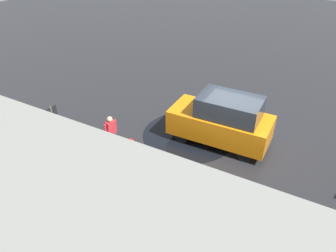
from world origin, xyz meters
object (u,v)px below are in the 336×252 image
Objects in this scene: moving_hatchback at (222,120)px; fire_hydrant at (131,148)px; pedestrian at (111,128)px; sign_post at (55,128)px.

fire_hydrant is (2.58, 2.53, -0.63)m from moving_hatchback.
pedestrian is 2.28m from sign_post.
moving_hatchback reaches higher than fire_hydrant.
sign_post is (0.80, 1.94, 0.90)m from pedestrian.
pedestrian is at bearing -112.34° from sign_post.
fire_hydrant is 2.80m from sign_post.
fire_hydrant is at bearing 163.57° from pedestrian.
pedestrian is (3.77, 2.18, -0.34)m from moving_hatchback.
pedestrian reaches higher than fire_hydrant.
moving_hatchback is 1.64× the size of sign_post.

